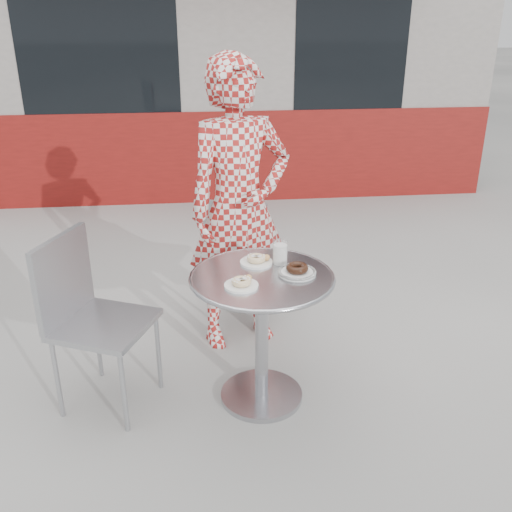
{
  "coord_description": "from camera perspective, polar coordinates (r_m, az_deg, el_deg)",
  "views": [
    {
      "loc": [
        -0.28,
        -2.58,
        2.0
      ],
      "look_at": [
        0.01,
        0.11,
        0.83
      ],
      "focal_mm": 40.0,
      "sensor_mm": 36.0,
      "label": 1
    }
  ],
  "objects": [
    {
      "name": "chair_left",
      "position": [
        3.2,
        -14.75,
        -9.58
      ],
      "size": [
        0.6,
        0.6,
        0.95
      ],
      "rotation": [
        0.0,
        0.0,
        1.16
      ],
      "color": "#A4A6AB",
      "rests_on": "ground"
    },
    {
      "name": "plate_near",
      "position": [
        2.78,
        -1.44,
        -2.72
      ],
      "size": [
        0.17,
        0.17,
        0.04
      ],
      "rotation": [
        0.0,
        0.0,
        0.41
      ],
      "color": "white",
      "rests_on": "bistro_table"
    },
    {
      "name": "storefront",
      "position": [
        8.15,
        -4.5,
        19.8
      ],
      "size": [
        6.02,
        4.55,
        3.0
      ],
      "color": "gray",
      "rests_on": "ground"
    },
    {
      "name": "seated_person",
      "position": [
        3.45,
        -1.68,
        4.82
      ],
      "size": [
        0.75,
        0.61,
        1.79
      ],
      "primitive_type": "imported",
      "rotation": [
        0.0,
        0.0,
        0.31
      ],
      "color": "maroon",
      "rests_on": "ground"
    },
    {
      "name": "bistro_table",
      "position": [
        2.98,
        0.59,
        -5.16
      ],
      "size": [
        0.75,
        0.75,
        0.76
      ],
      "rotation": [
        0.0,
        0.0,
        0.11
      ],
      "color": "silver",
      "rests_on": "ground"
    },
    {
      "name": "plate_far",
      "position": [
        3.03,
        0.09,
        -0.4
      ],
      "size": [
        0.17,
        0.17,
        0.05
      ],
      "rotation": [
        0.0,
        0.0,
        -0.29
      ],
      "color": "white",
      "rests_on": "bistro_table"
    },
    {
      "name": "ground",
      "position": [
        3.27,
        -0.02,
        -14.18
      ],
      "size": [
        60.0,
        60.0,
        0.0
      ],
      "primitive_type": "plane",
      "color": "#A9A6A0",
      "rests_on": "ground"
    },
    {
      "name": "plate_checker",
      "position": [
        2.91,
        4.12,
        -1.49
      ],
      "size": [
        0.2,
        0.2,
        0.05
      ],
      "rotation": [
        0.0,
        0.0,
        0.18
      ],
      "color": "white",
      "rests_on": "bistro_table"
    },
    {
      "name": "chair_far",
      "position": [
        4.0,
        -1.39,
        -2.13
      ],
      "size": [
        0.53,
        0.54,
        0.88
      ],
      "rotation": [
        0.0,
        0.0,
        2.82
      ],
      "color": "#A4A6AB",
      "rests_on": "ground"
    },
    {
      "name": "milk_cup",
      "position": [
        3.01,
        2.43,
        0.29
      ],
      "size": [
        0.08,
        0.08,
        0.13
      ],
      "rotation": [
        0.0,
        0.0,
        -0.08
      ],
      "color": "white",
      "rests_on": "bistro_table"
    }
  ]
}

